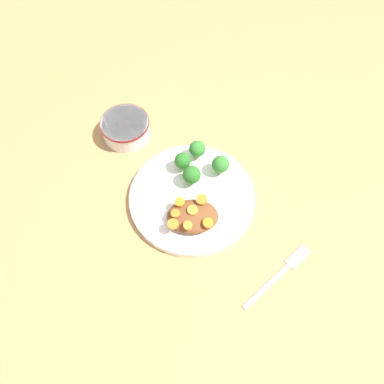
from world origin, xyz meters
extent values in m
plane|color=tan|center=(0.00, 0.00, 0.00)|extent=(4.00, 4.00, 0.00)
cylinder|color=white|center=(0.00, 0.00, 0.01)|extent=(0.29, 0.29, 0.02)
torus|color=white|center=(0.00, 0.00, 0.02)|extent=(0.28, 0.28, 0.01)
cylinder|color=silver|center=(0.16, -0.19, 0.02)|extent=(0.12, 0.12, 0.05)
cylinder|color=maroon|center=(0.16, -0.19, 0.05)|extent=(0.12, 0.12, 0.01)
cylinder|color=white|center=(0.16, -0.19, 0.04)|extent=(0.10, 0.10, 0.01)
ellipsoid|color=brown|center=(0.00, 0.06, 0.03)|extent=(0.11, 0.08, 0.03)
cylinder|color=#759E51|center=(-0.07, -0.06, 0.03)|extent=(0.01, 0.01, 0.02)
sphere|color=#337A2D|center=(-0.07, -0.06, 0.05)|extent=(0.04, 0.04, 0.04)
cylinder|color=#759E51|center=(0.00, -0.03, 0.03)|extent=(0.01, 0.01, 0.02)
sphere|color=#286B23|center=(0.00, -0.03, 0.05)|extent=(0.04, 0.04, 0.04)
cylinder|color=#759E51|center=(-0.01, -0.11, 0.03)|extent=(0.01, 0.01, 0.02)
sphere|color=#337A2D|center=(-0.01, -0.11, 0.05)|extent=(0.04, 0.04, 0.04)
cylinder|color=#7FA85B|center=(0.02, -0.07, 0.03)|extent=(0.02, 0.02, 0.02)
sphere|color=#286B23|center=(0.02, -0.07, 0.05)|extent=(0.04, 0.04, 0.04)
cylinder|color=orange|center=(-0.03, 0.09, 0.05)|extent=(0.02, 0.02, 0.01)
cylinder|color=orange|center=(0.00, 0.06, 0.05)|extent=(0.02, 0.02, 0.01)
cylinder|color=orange|center=(-0.02, 0.03, 0.05)|extent=(0.03, 0.03, 0.01)
cylinder|color=orange|center=(0.03, 0.03, 0.05)|extent=(0.02, 0.02, 0.00)
cylinder|color=orange|center=(0.04, 0.09, 0.05)|extent=(0.02, 0.02, 0.01)
cylinder|color=orange|center=(0.04, 0.06, 0.05)|extent=(0.02, 0.02, 0.01)
cylinder|color=orange|center=(0.01, 0.09, 0.05)|extent=(0.02, 0.02, 0.01)
cube|color=#BCBCBC|center=(-0.15, 0.21, 0.00)|extent=(0.11, 0.09, 0.01)
cube|color=#BCBCBC|center=(-0.22, 0.15, 0.00)|extent=(0.06, 0.06, 0.01)
camera|label=1|loc=(0.01, 0.42, 0.75)|focal=35.00mm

